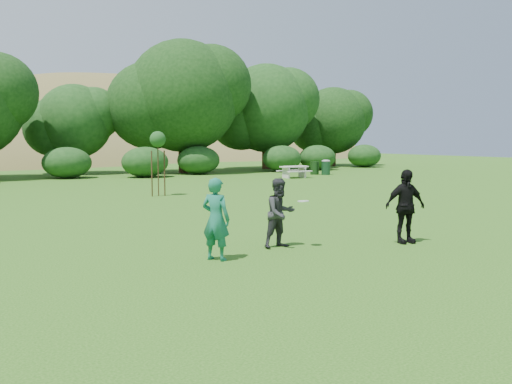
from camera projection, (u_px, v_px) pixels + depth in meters
ground at (328, 250)px, 13.02m from camera, size 120.00×120.00×0.00m
player_teal at (216, 219)px, 11.90m from camera, size 0.68×0.76×1.74m
player_grey at (280, 213)px, 13.28m from camera, size 0.80×0.62×1.63m
player_black at (405, 206)px, 13.84m from camera, size 1.14×0.70×1.81m
trash_can_near at (315, 168)px, 39.78m from camera, size 0.60×0.60×0.90m
frisbee at (303, 201)px, 13.24m from camera, size 0.27×0.27×0.04m
sapling at (158, 141)px, 24.89m from camera, size 0.70×0.70×2.85m
picnic_table at (294, 170)px, 36.45m from camera, size 1.80×1.48×0.76m
trash_can_lidded at (326, 167)px, 39.44m from camera, size 0.60×0.60×1.05m
tree_row at (87, 103)px, 38.22m from camera, size 53.92×10.38×9.62m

